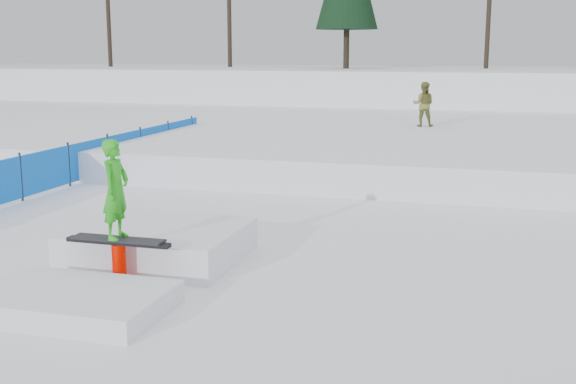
# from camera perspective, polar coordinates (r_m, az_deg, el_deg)

# --- Properties ---
(ground) EXTENTS (120.00, 120.00, 0.00)m
(ground) POSITION_cam_1_polar(r_m,az_deg,el_deg) (10.18, -5.89, -8.04)
(ground) COLOR white
(snow_berm) EXTENTS (60.00, 14.00, 2.40)m
(snow_berm) POSITION_cam_1_polar(r_m,az_deg,el_deg) (39.13, 10.83, 7.82)
(snow_berm) COLOR white
(snow_berm) RESTS_ON ground
(snow_midrise) EXTENTS (50.00, 18.00, 0.80)m
(snow_midrise) POSITION_cam_1_polar(r_m,az_deg,el_deg) (25.34, 7.74, 4.39)
(snow_midrise) COLOR white
(snow_midrise) RESTS_ON ground
(safety_fence) EXTENTS (0.05, 16.00, 1.10)m
(safety_fence) POSITION_cam_1_polar(r_m,az_deg,el_deg) (18.74, -16.92, 2.11)
(safety_fence) COLOR blue
(safety_fence) RESTS_ON ground
(walker_olive) EXTENTS (0.73, 0.57, 1.49)m
(walker_olive) POSITION_cam_1_polar(r_m,az_deg,el_deg) (24.88, 10.66, 6.83)
(walker_olive) COLOR brown
(walker_olive) RESTS_ON snow_midrise
(jib_rail_feature) EXTENTS (2.60, 4.40, 2.11)m
(jib_rail_feature) POSITION_cam_1_polar(r_m,az_deg,el_deg) (11.22, -11.76, -4.77)
(jib_rail_feature) COLOR white
(jib_rail_feature) RESTS_ON ground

